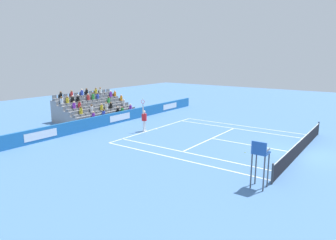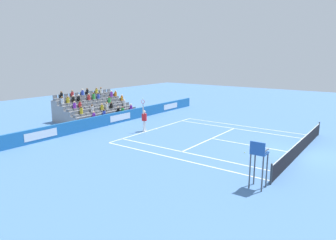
{
  "view_description": "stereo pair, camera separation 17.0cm",
  "coord_description": "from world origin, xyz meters",
  "px_view_note": "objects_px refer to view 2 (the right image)",
  "views": [
    {
      "loc": [
        20.24,
        4.01,
        6.13
      ],
      "look_at": [
        0.63,
        -10.1,
        1.1
      ],
      "focal_mm": 32.44,
      "sensor_mm": 36.0,
      "label": 1
    },
    {
      "loc": [
        20.14,
        4.14,
        6.13
      ],
      "look_at": [
        0.63,
        -10.1,
        1.1
      ],
      "focal_mm": 32.44,
      "sensor_mm": 36.0,
      "label": 2
    }
  ],
  "objects_px": {
    "umpire_chair": "(259,158)",
    "tennis_player": "(144,120)",
    "tennis_net": "(301,147)",
    "loose_tennis_ball": "(245,153)"
  },
  "relations": [
    {
      "from": "umpire_chair",
      "to": "loose_tennis_ball",
      "type": "relative_size",
      "value": 34.41
    },
    {
      "from": "loose_tennis_ball",
      "to": "tennis_net",
      "type": "bearing_deg",
      "value": 123.37
    },
    {
      "from": "tennis_net",
      "to": "loose_tennis_ball",
      "type": "xyz_separation_m",
      "value": [
        1.95,
        -2.95,
        -0.46
      ]
    },
    {
      "from": "tennis_net",
      "to": "loose_tennis_ball",
      "type": "relative_size",
      "value": 176.03
    },
    {
      "from": "umpire_chair",
      "to": "tennis_net",
      "type": "bearing_deg",
      "value": 176.75
    },
    {
      "from": "tennis_player",
      "to": "loose_tennis_ball",
      "type": "relative_size",
      "value": 41.97
    },
    {
      "from": "umpire_chair",
      "to": "loose_tennis_ball",
      "type": "xyz_separation_m",
      "value": [
        -4.82,
        -2.57,
        -1.49
      ]
    },
    {
      "from": "umpire_chair",
      "to": "tennis_player",
      "type": "bearing_deg",
      "value": -115.16
    },
    {
      "from": "umpire_chair",
      "to": "loose_tennis_ball",
      "type": "bearing_deg",
      "value": -151.92
    },
    {
      "from": "loose_tennis_ball",
      "to": "umpire_chair",
      "type": "bearing_deg",
      "value": 28.08
    }
  ]
}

